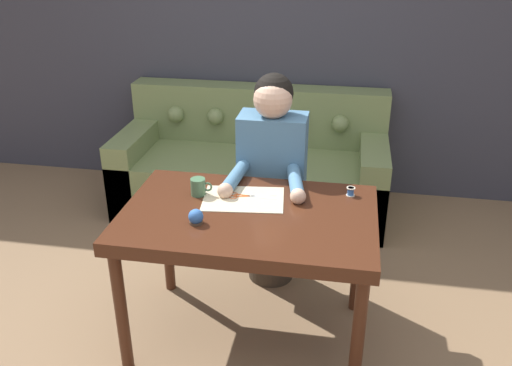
{
  "coord_description": "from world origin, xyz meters",
  "views": [
    {
      "loc": [
        0.53,
        -2.18,
        2.02
      ],
      "look_at": [
        0.11,
        0.2,
        0.86
      ],
      "focal_mm": 38.0,
      "sensor_mm": 36.0,
      "label": 1
    }
  ],
  "objects": [
    {
      "name": "dining_table",
      "position": [
        0.1,
        0.08,
        0.68
      ],
      "size": [
        1.23,
        0.8,
        0.76
      ],
      "color": "#472314",
      "rests_on": "ground_plane"
    },
    {
      "name": "wall_back",
      "position": [
        0.0,
        2.03,
        1.3
      ],
      "size": [
        8.0,
        0.06,
        2.6
      ],
      "color": "#383842",
      "rests_on": "ground_plane"
    },
    {
      "name": "couch",
      "position": [
        -0.16,
        1.6,
        0.31
      ],
      "size": [
        2.01,
        0.87,
        0.89
      ],
      "color": "olive",
      "rests_on": "ground_plane"
    },
    {
      "name": "person",
      "position": [
        0.13,
        0.64,
        0.67
      ],
      "size": [
        0.45,
        0.62,
        1.3
      ],
      "color": "#33281E",
      "rests_on": "ground_plane"
    },
    {
      "name": "mug",
      "position": [
        -0.19,
        0.22,
        0.81
      ],
      "size": [
        0.11,
        0.08,
        0.09
      ],
      "color": "#47704C",
      "rests_on": "dining_table"
    },
    {
      "name": "ground_plane",
      "position": [
        0.0,
        0.0,
        0.0
      ],
      "size": [
        16.0,
        16.0,
        0.0
      ],
      "primitive_type": "plane",
      "color": "#846647"
    },
    {
      "name": "pin_cushion",
      "position": [
        -0.12,
        -0.07,
        0.8
      ],
      "size": [
        0.07,
        0.07,
        0.07
      ],
      "color": "#4C3828",
      "rests_on": "dining_table"
    },
    {
      "name": "thread_spool",
      "position": [
        0.58,
        0.34,
        0.79
      ],
      "size": [
        0.04,
        0.04,
        0.05
      ],
      "color": "#3366B2",
      "rests_on": "dining_table"
    },
    {
      "name": "scissors",
      "position": [
        0.05,
        0.24,
        0.77
      ],
      "size": [
        0.24,
        0.09,
        0.01
      ],
      "color": "silver",
      "rests_on": "dining_table"
    },
    {
      "name": "pattern_paper_main",
      "position": [
        0.05,
        0.2,
        0.77
      ],
      "size": [
        0.43,
        0.33,
        0.0
      ],
      "color": "beige",
      "rests_on": "dining_table"
    }
  ]
}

